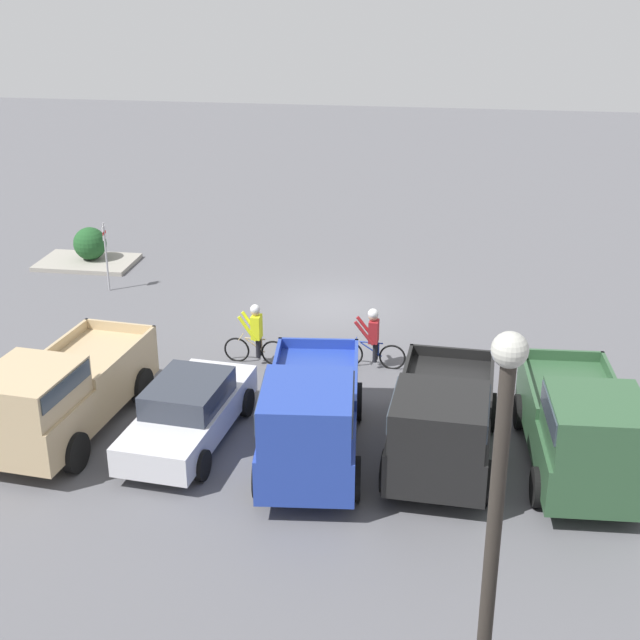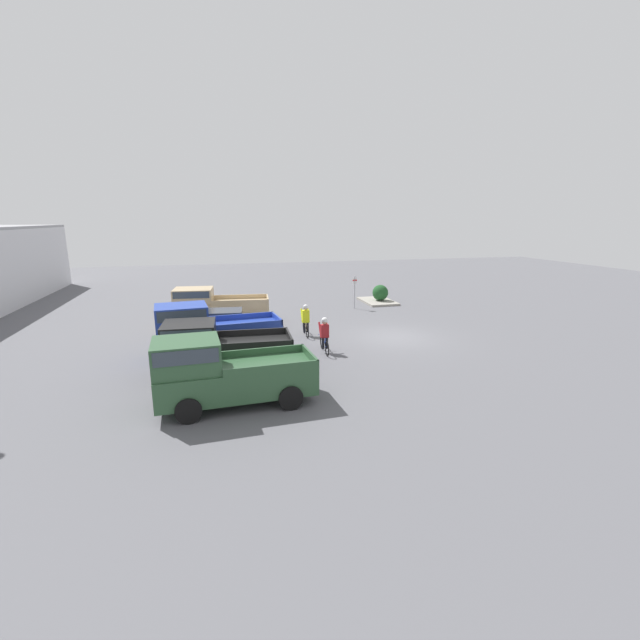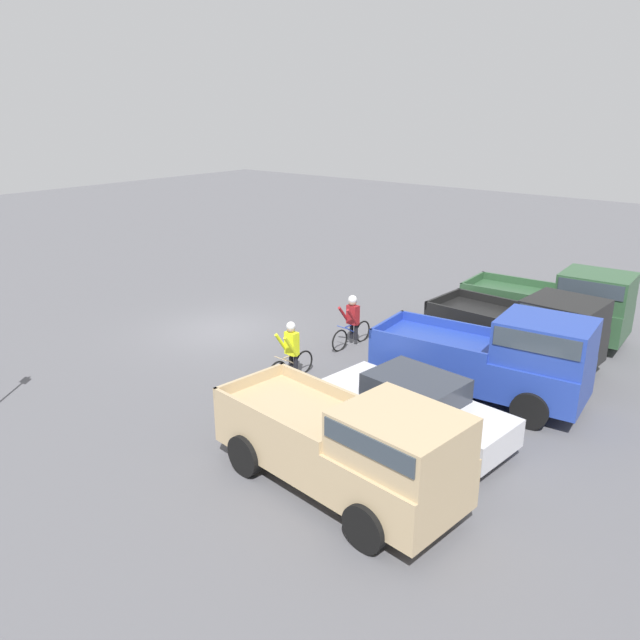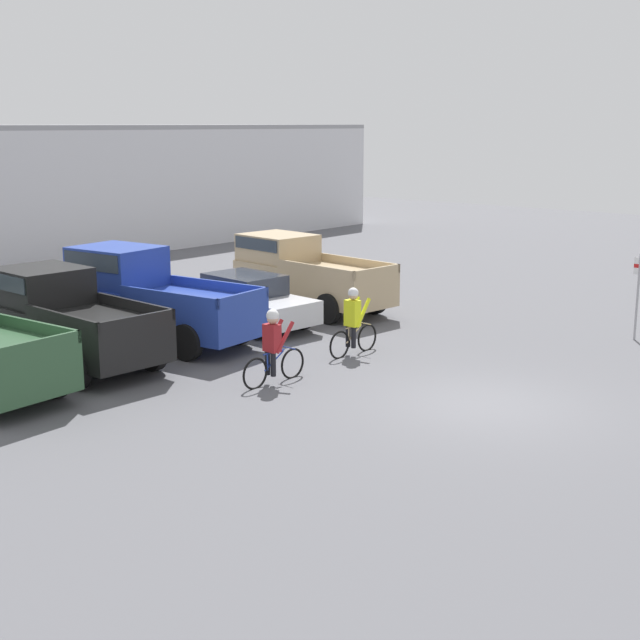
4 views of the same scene
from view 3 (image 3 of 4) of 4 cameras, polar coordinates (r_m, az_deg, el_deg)
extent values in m
plane|color=#56565B|center=(21.34, -8.95, -0.94)|extent=(80.00, 80.00, 0.00)
cube|color=#2D5133|center=(21.66, 19.73, 0.81)|extent=(2.23, 5.20, 0.96)
cube|color=#2D5133|center=(21.05, 23.98, 2.57)|extent=(1.90, 2.14, 1.01)
cube|color=#333D47|center=(20.99, 24.06, 3.15)|extent=(1.95, 1.98, 0.44)
cube|color=#2D5133|center=(22.63, 18.15, 3.35)|extent=(0.25, 3.06, 0.25)
cube|color=#2D5133|center=(20.92, 16.51, 2.27)|extent=(0.25, 3.06, 0.25)
cube|color=#2D5133|center=(22.26, 13.76, 3.50)|extent=(1.95, 0.19, 0.25)
cylinder|color=black|center=(22.36, 24.19, -0.41)|extent=(0.26, 0.82, 0.80)
cylinder|color=black|center=(20.54, 22.97, -1.87)|extent=(0.26, 0.82, 0.80)
cylinder|color=black|center=(23.12, 16.61, 1.11)|extent=(0.26, 0.82, 0.80)
cylinder|color=black|center=(21.37, 14.81, -0.18)|extent=(0.26, 0.82, 0.80)
cube|color=black|center=(19.11, 17.13, -1.21)|extent=(2.23, 4.92, 0.93)
cube|color=black|center=(18.32, 21.45, 0.39)|extent=(1.93, 2.02, 0.86)
cube|color=#333D47|center=(18.26, 21.52, 0.96)|extent=(1.98, 1.87, 0.38)
cube|color=black|center=(20.14, 16.01, 1.69)|extent=(0.23, 2.90, 0.25)
cube|color=black|center=(18.51, 13.34, 0.41)|extent=(0.23, 2.90, 0.25)
cube|color=black|center=(19.97, 11.18, 1.93)|extent=(1.99, 0.18, 0.25)
cylinder|color=black|center=(19.62, 22.20, -2.60)|extent=(0.26, 0.90, 0.89)
cylinder|color=black|center=(17.87, 19.91, -4.39)|extent=(0.26, 0.90, 0.89)
cylinder|color=black|center=(20.71, 14.51, -0.65)|extent=(0.26, 0.90, 0.89)
cylinder|color=black|center=(19.06, 11.66, -2.15)|extent=(0.26, 0.90, 0.89)
cube|color=#233D9E|center=(16.59, 14.18, -3.97)|extent=(2.45, 5.52, 0.95)
cube|color=#233D9E|center=(15.84, 19.92, -1.80)|extent=(1.98, 2.31, 1.04)
cube|color=#333D47|center=(15.77, 20.01, -1.02)|extent=(2.02, 2.14, 0.46)
cube|color=#233D9E|center=(17.53, 12.10, -0.45)|extent=(0.40, 3.20, 0.25)
cube|color=#233D9E|center=(15.92, 9.61, -2.30)|extent=(0.40, 3.20, 0.25)
cube|color=#233D9E|center=(17.33, 6.16, -0.35)|extent=(1.92, 0.27, 0.25)
cylinder|color=black|center=(17.23, 20.37, -5.32)|extent=(0.31, 0.91, 0.90)
cylinder|color=black|center=(15.52, 18.62, -7.85)|extent=(0.31, 0.91, 0.90)
cylinder|color=black|center=(18.13, 10.20, -3.16)|extent=(0.31, 0.91, 0.90)
cylinder|color=black|center=(16.51, 7.49, -5.29)|extent=(0.31, 0.91, 0.90)
cube|color=silver|center=(14.51, 8.62, -8.26)|extent=(2.13, 4.67, 0.64)
cube|color=#2D333D|center=(14.25, 8.73, -6.14)|extent=(1.72, 2.18, 0.55)
cylinder|color=black|center=(14.60, 15.22, -9.76)|extent=(0.24, 0.68, 0.67)
cylinder|color=black|center=(13.32, 11.43, -12.44)|extent=(0.24, 0.68, 0.67)
cylinder|color=black|center=(16.02, 6.22, -6.48)|extent=(0.24, 0.68, 0.67)
cylinder|color=black|center=(14.85, 2.04, -8.52)|extent=(0.24, 0.68, 0.67)
cube|color=tan|center=(12.38, 1.37, -11.66)|extent=(2.44, 5.42, 0.97)
cube|color=tan|center=(11.05, 7.41, -10.51)|extent=(1.97, 2.27, 0.82)
cube|color=#333D47|center=(10.96, 7.45, -9.69)|extent=(2.01, 2.11, 0.36)
cube|color=tan|center=(13.32, 0.87, -6.33)|extent=(0.40, 3.14, 0.25)
cube|color=tan|center=(12.21, -5.25, -8.92)|extent=(0.40, 3.14, 0.25)
cube|color=tan|center=(13.81, -6.41, -5.51)|extent=(1.92, 0.27, 0.25)
cylinder|color=black|center=(12.39, 10.16, -14.37)|extent=(0.31, 0.89, 0.88)
cylinder|color=black|center=(11.14, 4.11, -18.42)|extent=(0.31, 0.89, 0.88)
cylinder|color=black|center=(14.19, -0.73, -9.43)|extent=(0.31, 0.89, 0.88)
cylinder|color=black|center=(13.11, -6.90, -12.19)|extent=(0.31, 0.89, 0.88)
torus|color=black|center=(16.98, -3.92, -4.89)|extent=(0.71, 0.09, 0.71)
torus|color=black|center=(17.65, -1.49, -3.90)|extent=(0.71, 0.09, 0.71)
cylinder|color=tan|center=(17.24, -2.69, -3.86)|extent=(0.54, 0.06, 0.37)
cylinder|color=tan|center=(17.17, -2.70, -3.26)|extent=(0.57, 0.07, 0.04)
cylinder|color=tan|center=(17.36, -2.27, -3.69)|extent=(0.04, 0.04, 0.34)
cylinder|color=tan|center=(16.91, -3.63, -3.54)|extent=(0.05, 0.46, 0.02)
cylinder|color=black|center=(17.27, -2.23, -3.97)|extent=(0.13, 0.13, 0.53)
cylinder|color=black|center=(17.39, -2.66, -3.81)|extent=(0.13, 0.13, 0.53)
cube|color=yellow|center=(17.07, -2.59, -2.13)|extent=(0.26, 0.37, 0.64)
cylinder|color=yellow|center=(16.83, -2.68, -2.46)|extent=(0.52, 0.12, 0.70)
cylinder|color=yellow|center=(17.05, -3.49, -2.17)|extent=(0.52, 0.12, 0.70)
sphere|color=tan|center=(16.90, -2.68, -0.76)|extent=(0.24, 0.24, 0.24)
sphere|color=silver|center=(16.88, -2.68, -0.58)|extent=(0.26, 0.26, 0.26)
torus|color=black|center=(19.24, 1.81, -1.90)|extent=(0.71, 0.09, 0.71)
torus|color=black|center=(20.07, 3.92, -1.04)|extent=(0.71, 0.09, 0.71)
cylinder|color=#233D9E|center=(19.59, 2.90, -0.99)|extent=(0.59, 0.07, 0.38)
cylinder|color=#233D9E|center=(19.52, 2.91, -0.45)|extent=(0.62, 0.07, 0.04)
cylinder|color=#233D9E|center=(19.74, 3.27, -0.84)|extent=(0.04, 0.04, 0.35)
cylinder|color=#233D9E|center=(19.21, 2.10, -0.69)|extent=(0.05, 0.46, 0.02)
cylinder|color=black|center=(19.63, 3.31, -1.08)|extent=(0.13, 0.13, 0.53)
cylinder|color=black|center=(19.74, 2.90, -0.96)|extent=(0.13, 0.13, 0.53)
cube|color=maroon|center=(19.46, 3.03, 0.50)|extent=(0.26, 0.37, 0.60)
cylinder|color=maroon|center=(19.19, 2.99, 0.23)|extent=(0.56, 0.12, 0.66)
cylinder|color=maroon|center=(19.40, 2.22, 0.45)|extent=(0.56, 0.12, 0.66)
sphere|color=tan|center=(19.31, 3.00, 1.69)|extent=(0.25, 0.25, 0.25)
sphere|color=silver|center=(19.29, 3.00, 1.87)|extent=(0.28, 0.28, 0.28)
camera|label=1|loc=(19.98, 75.01, 13.93)|focal=50.00mm
camera|label=2|loc=(33.70, 30.12, 14.57)|focal=24.00mm
camera|label=4|loc=(37.14, -0.35, 16.48)|focal=50.00mm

